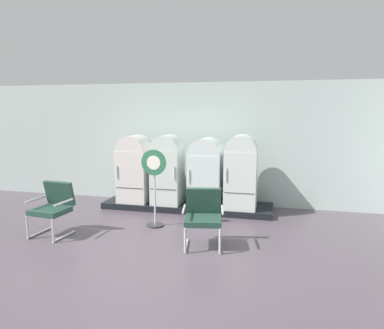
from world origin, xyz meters
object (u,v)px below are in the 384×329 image
(refrigerator_0, at_px, (135,167))
(refrigerator_2, at_px, (206,170))
(sign_stand, at_px, (154,188))
(armchair_right, at_px, (203,214))
(refrigerator_1, at_px, (167,167))
(refrigerator_3, at_px, (241,170))
(armchair_left, at_px, (53,205))

(refrigerator_0, relative_size, refrigerator_2, 1.02)
(sign_stand, bearing_deg, refrigerator_0, 126.66)
(armchair_right, bearing_deg, refrigerator_1, 122.07)
(refrigerator_1, relative_size, refrigerator_2, 1.03)
(refrigerator_0, xyz_separation_m, refrigerator_3, (2.41, -0.00, 0.03))
(refrigerator_0, height_order, refrigerator_3, refrigerator_3)
(refrigerator_0, distance_m, refrigerator_1, 0.78)
(refrigerator_1, bearing_deg, armchair_right, -57.93)
(refrigerator_0, bearing_deg, refrigerator_1, -0.60)
(armchair_right, bearing_deg, armchair_left, -177.95)
(refrigerator_2, height_order, armchair_left, refrigerator_2)
(refrigerator_3, bearing_deg, armchair_left, -146.85)
(refrigerator_0, height_order, refrigerator_1, refrigerator_1)
(refrigerator_0, relative_size, refrigerator_1, 0.99)
(refrigerator_0, xyz_separation_m, armchair_right, (1.99, -1.94, -0.40))
(refrigerator_2, distance_m, armchair_right, 2.02)
(refrigerator_1, xyz_separation_m, armchair_left, (-1.49, -2.03, -0.41))
(armchair_right, relative_size, sign_stand, 0.63)
(armchair_left, height_order, sign_stand, sign_stand)
(refrigerator_1, distance_m, sign_stand, 1.22)
(refrigerator_0, distance_m, armchair_right, 2.81)
(refrigerator_2, xyz_separation_m, armchair_left, (-2.35, -2.05, -0.38))
(refrigerator_1, height_order, sign_stand, refrigerator_1)
(armchair_right, distance_m, sign_stand, 1.34)
(refrigerator_0, xyz_separation_m, sign_stand, (0.90, -1.20, -0.18))
(refrigerator_3, xyz_separation_m, sign_stand, (-1.51, -1.20, -0.21))
(refrigerator_2, height_order, refrigerator_3, refrigerator_3)
(refrigerator_0, relative_size, armchair_right, 1.61)
(armchair_left, xyz_separation_m, armchair_right, (2.70, 0.10, 0.00))
(refrigerator_1, xyz_separation_m, sign_stand, (0.12, -1.20, -0.20))
(refrigerator_1, relative_size, refrigerator_3, 0.98)
(refrigerator_1, height_order, refrigerator_2, refrigerator_1)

